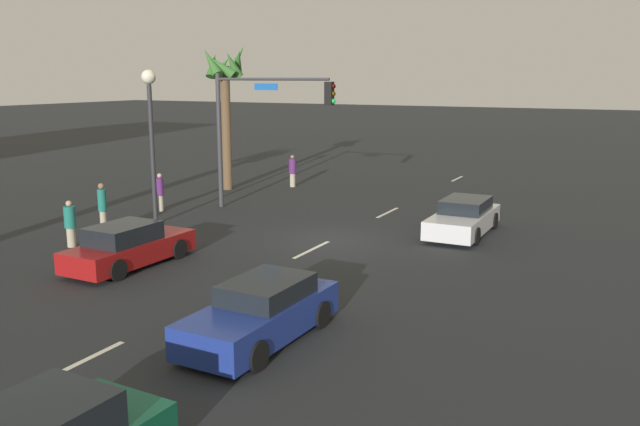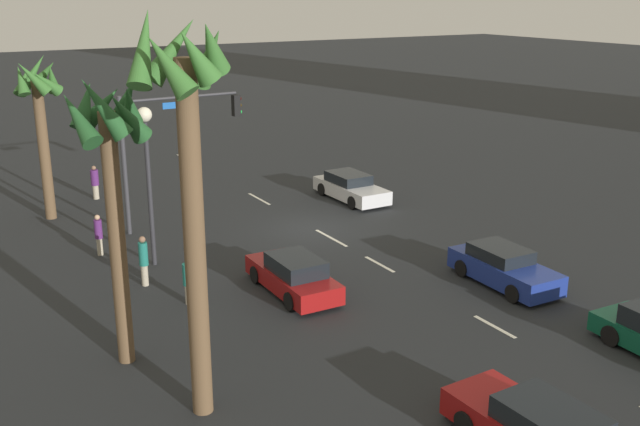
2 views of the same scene
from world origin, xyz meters
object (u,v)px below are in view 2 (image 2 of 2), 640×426
at_px(car_2, 504,268).
at_px(palm_tree_0, 187,144).
at_px(car_0, 293,276).
at_px(palm_tree_1, 39,101).
at_px(pedestrian_3, 144,259).
at_px(car_4, 351,188).
at_px(pedestrian_1, 95,182).
at_px(traffic_signal, 167,136).
at_px(palm_tree_2, 110,154).
at_px(pedestrian_2, 189,280).
at_px(pedestrian_0, 99,234).
at_px(streetlamp, 147,156).

relative_size(car_2, palm_tree_0, 0.44).
relative_size(car_0, palm_tree_1, 0.59).
xyz_separation_m(car_2, palm_tree_0, (-2.34, 12.46, 6.19)).
distance_m(pedestrian_3, palm_tree_0, 10.57).
bearing_deg(car_4, pedestrian_1, 59.44).
bearing_deg(traffic_signal, palm_tree_2, 154.96).
height_order(car_4, palm_tree_0, palm_tree_0).
height_order(traffic_signal, pedestrian_2, traffic_signal).
relative_size(car_4, palm_tree_2, 0.56).
bearing_deg(pedestrian_0, pedestrian_3, -171.63).
bearing_deg(car_4, pedestrian_3, 115.16).
height_order(streetlamp, pedestrian_3, streetlamp).
bearing_deg(car_0, car_4, -41.90).
xyz_separation_m(pedestrian_0, pedestrian_2, (-6.33, -1.40, -0.04)).
bearing_deg(car_2, car_4, -6.00).
relative_size(pedestrian_3, palm_tree_0, 0.19).
bearing_deg(pedestrian_3, car_0, -126.94).
bearing_deg(palm_tree_1, pedestrian_2, -170.49).
bearing_deg(car_0, pedestrian_0, 34.06).
bearing_deg(pedestrian_0, car_0, -145.94).
distance_m(streetlamp, palm_tree_0, 11.13).
xyz_separation_m(streetlamp, palm_tree_2, (-7.15, 3.12, 1.78)).
bearing_deg(streetlamp, palm_tree_2, 156.42).
bearing_deg(traffic_signal, palm_tree_0, 163.33).
xyz_separation_m(streetlamp, palm_tree_1, (8.27, 2.23, 1.15)).
bearing_deg(car_2, pedestrian_0, 48.58).
height_order(car_0, pedestrian_3, pedestrian_3).
distance_m(car_0, palm_tree_1, 15.28).
xyz_separation_m(car_0, traffic_signal, (9.40, 1.13, 3.48)).
height_order(streetlamp, palm_tree_0, palm_tree_0).
relative_size(car_0, pedestrian_3, 2.38).
bearing_deg(pedestrian_3, palm_tree_0, 171.61).
distance_m(pedestrian_0, pedestrian_2, 6.48).
bearing_deg(car_2, pedestrian_1, 27.62).
xyz_separation_m(car_0, palm_tree_2, (-2.04, 6.47, 5.43)).
bearing_deg(car_0, pedestrian_1, 10.72).
height_order(traffic_signal, palm_tree_0, palm_tree_0).
relative_size(car_2, car_4, 0.95).
xyz_separation_m(car_4, pedestrian_0, (-1.85, 13.04, 0.28)).
relative_size(car_4, pedestrian_2, 2.83).
bearing_deg(pedestrian_2, pedestrian_1, -2.06).
xyz_separation_m(car_2, palm_tree_1, (16.53, 12.45, 4.79)).
xyz_separation_m(car_2, pedestrian_1, (18.79, 9.83, 0.26)).
relative_size(car_4, pedestrian_1, 2.70).
bearing_deg(car_2, car_0, 65.43).
bearing_deg(palm_tree_1, pedestrian_0, -173.61).
bearing_deg(car_0, car_2, -114.57).
height_order(pedestrian_0, palm_tree_2, palm_tree_2).
bearing_deg(palm_tree_1, palm_tree_0, 179.98).
bearing_deg(pedestrian_0, traffic_signal, -60.11).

